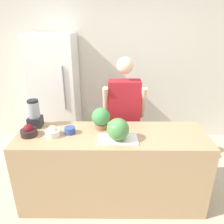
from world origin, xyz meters
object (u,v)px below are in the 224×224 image
(bowl_cream, at_px, (53,132))
(blender, at_px, (34,114))
(watermelon, at_px, (118,129))
(bowl_cherries, at_px, (29,131))
(potted_plant, at_px, (101,118))
(refrigerator, at_px, (56,94))
(bowl_small_blue, at_px, (70,130))
(person, at_px, (124,117))

(bowl_cream, height_order, blender, blender)
(watermelon, distance_m, bowl_cherries, 0.97)
(potted_plant, bearing_deg, refrigerator, 124.55)
(potted_plant, bearing_deg, bowl_cherries, -167.52)
(watermelon, relative_size, bowl_cream, 1.42)
(refrigerator, bearing_deg, bowl_cream, -77.96)
(bowl_cream, xyz_separation_m, bowl_small_blue, (0.17, 0.06, -0.01))
(person, bearing_deg, watermelon, -97.41)
(person, bearing_deg, potted_plant, -121.38)
(bowl_cream, xyz_separation_m, potted_plant, (0.51, 0.17, 0.09))
(person, bearing_deg, bowl_cherries, -148.90)
(watermelon, xyz_separation_m, bowl_small_blue, (-0.53, 0.15, -0.09))
(bowl_small_blue, bearing_deg, potted_plant, 19.17)
(refrigerator, height_order, potted_plant, refrigerator)
(bowl_small_blue, bearing_deg, watermelon, -16.24)
(bowl_cherries, relative_size, bowl_cream, 1.08)
(refrigerator, relative_size, watermelon, 8.18)
(person, bearing_deg, bowl_cream, -141.15)
(bowl_cherries, bearing_deg, refrigerator, 91.03)
(bowl_cherries, height_order, bowl_small_blue, bowl_cherries)
(watermelon, bearing_deg, bowl_cherries, 174.03)
(bowl_cream, distance_m, bowl_small_blue, 0.18)
(watermelon, distance_m, bowl_cream, 0.71)
(bowl_small_blue, relative_size, blender, 0.36)
(potted_plant, bearing_deg, bowl_small_blue, -160.83)
(person, height_order, watermelon, person)
(refrigerator, bearing_deg, blender, -88.88)
(person, xyz_separation_m, potted_plant, (-0.28, -0.47, 0.19))
(bowl_small_blue, relative_size, potted_plant, 0.47)
(refrigerator, relative_size, bowl_small_blue, 15.98)
(person, distance_m, potted_plant, 0.58)
(refrigerator, xyz_separation_m, blender, (0.02, -1.10, 0.10))
(blender, bearing_deg, bowl_cream, -41.14)
(watermelon, distance_m, blender, 1.01)
(refrigerator, distance_m, potted_plant, 1.40)
(bowl_cream, bearing_deg, potted_plant, 18.88)
(watermelon, relative_size, bowl_small_blue, 1.96)
(person, distance_m, bowl_small_blue, 0.86)
(person, height_order, potted_plant, person)
(refrigerator, xyz_separation_m, potted_plant, (0.79, -1.15, 0.09))
(refrigerator, distance_m, bowl_cherries, 1.32)
(refrigerator, height_order, bowl_cherries, refrigerator)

